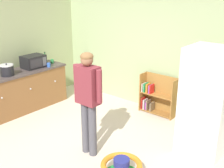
{
  "coord_description": "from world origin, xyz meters",
  "views": [
    {
      "loc": [
        3.07,
        -2.84,
        2.65
      ],
      "look_at": [
        0.19,
        0.62,
        1.07
      ],
      "focal_mm": 45.21,
      "sensor_mm": 36.0,
      "label": 1
    }
  ],
  "objects_px": {
    "orange_cup": "(4,70)",
    "green_cup": "(52,61)",
    "refrigerator": "(207,102)",
    "microwave": "(33,62)",
    "blue_cup": "(49,65)",
    "green_glass_bottle": "(45,58)",
    "standing_person": "(88,96)",
    "bookshelf": "(157,97)",
    "crock_pot": "(7,70)",
    "kitchen_counter": "(23,90)"
  },
  "relations": [
    {
      "from": "bookshelf",
      "to": "standing_person",
      "type": "xyz_separation_m",
      "value": [
        -0.01,
        -2.09,
        0.66
      ]
    },
    {
      "from": "kitchen_counter",
      "to": "orange_cup",
      "type": "bearing_deg",
      "value": -118.58
    },
    {
      "from": "refrigerator",
      "to": "blue_cup",
      "type": "height_order",
      "value": "refrigerator"
    },
    {
      "from": "standing_person",
      "to": "green_glass_bottle",
      "type": "height_order",
      "value": "standing_person"
    },
    {
      "from": "refrigerator",
      "to": "bookshelf",
      "type": "distance_m",
      "value": 1.71
    },
    {
      "from": "green_glass_bottle",
      "to": "blue_cup",
      "type": "relative_size",
      "value": 2.59
    },
    {
      "from": "refrigerator",
      "to": "green_glass_bottle",
      "type": "relative_size",
      "value": 7.24
    },
    {
      "from": "orange_cup",
      "to": "green_cup",
      "type": "bearing_deg",
      "value": 81.16
    },
    {
      "from": "refrigerator",
      "to": "blue_cup",
      "type": "distance_m",
      "value": 3.57
    },
    {
      "from": "refrigerator",
      "to": "green_cup",
      "type": "bearing_deg",
      "value": -178.93
    },
    {
      "from": "orange_cup",
      "to": "blue_cup",
      "type": "height_order",
      "value": "same"
    },
    {
      "from": "standing_person",
      "to": "crock_pot",
      "type": "bearing_deg",
      "value": -179.4
    },
    {
      "from": "kitchen_counter",
      "to": "green_cup",
      "type": "height_order",
      "value": "green_cup"
    },
    {
      "from": "kitchen_counter",
      "to": "orange_cup",
      "type": "relative_size",
      "value": 21.47
    },
    {
      "from": "bookshelf",
      "to": "microwave",
      "type": "xyz_separation_m",
      "value": [
        -2.38,
        -1.41,
        0.67
      ]
    },
    {
      "from": "bookshelf",
      "to": "orange_cup",
      "type": "relative_size",
      "value": 8.95
    },
    {
      "from": "microwave",
      "to": "green_glass_bottle",
      "type": "bearing_deg",
      "value": 112.96
    },
    {
      "from": "green_glass_bottle",
      "to": "kitchen_counter",
      "type": "bearing_deg",
      "value": -76.52
    },
    {
      "from": "standing_person",
      "to": "bookshelf",
      "type": "bearing_deg",
      "value": 89.64
    },
    {
      "from": "refrigerator",
      "to": "standing_person",
      "type": "xyz_separation_m",
      "value": [
        -1.41,
        -1.25,
        0.14
      ]
    },
    {
      "from": "refrigerator",
      "to": "orange_cup",
      "type": "bearing_deg",
      "value": -162.88
    },
    {
      "from": "refrigerator",
      "to": "microwave",
      "type": "bearing_deg",
      "value": -171.31
    },
    {
      "from": "refrigerator",
      "to": "green_glass_bottle",
      "type": "height_order",
      "value": "refrigerator"
    },
    {
      "from": "refrigerator",
      "to": "orange_cup",
      "type": "xyz_separation_m",
      "value": [
        -3.94,
        -1.21,
        0.06
      ]
    },
    {
      "from": "crock_pot",
      "to": "orange_cup",
      "type": "xyz_separation_m",
      "value": [
        -0.24,
        0.07,
        -0.07
      ]
    },
    {
      "from": "bookshelf",
      "to": "green_glass_bottle",
      "type": "distance_m",
      "value": 2.82
    },
    {
      "from": "orange_cup",
      "to": "refrigerator",
      "type": "bearing_deg",
      "value": 17.12
    },
    {
      "from": "standing_person",
      "to": "blue_cup",
      "type": "height_order",
      "value": "standing_person"
    },
    {
      "from": "standing_person",
      "to": "orange_cup",
      "type": "distance_m",
      "value": 2.53
    },
    {
      "from": "kitchen_counter",
      "to": "standing_person",
      "type": "distance_m",
      "value": 2.46
    },
    {
      "from": "standing_person",
      "to": "crock_pot",
      "type": "distance_m",
      "value": 2.29
    },
    {
      "from": "refrigerator",
      "to": "standing_person",
      "type": "height_order",
      "value": "refrigerator"
    },
    {
      "from": "microwave",
      "to": "orange_cup",
      "type": "xyz_separation_m",
      "value": [
        -0.16,
        -0.64,
        -0.09
      ]
    },
    {
      "from": "kitchen_counter",
      "to": "standing_person",
      "type": "height_order",
      "value": "standing_person"
    },
    {
      "from": "orange_cup",
      "to": "green_cup",
      "type": "height_order",
      "value": "same"
    },
    {
      "from": "microwave",
      "to": "orange_cup",
      "type": "relative_size",
      "value": 5.05
    },
    {
      "from": "microwave",
      "to": "green_cup",
      "type": "distance_m",
      "value": 0.52
    },
    {
      "from": "bookshelf",
      "to": "orange_cup",
      "type": "height_order",
      "value": "orange_cup"
    },
    {
      "from": "orange_cup",
      "to": "kitchen_counter",
      "type": "bearing_deg",
      "value": 61.42
    },
    {
      "from": "orange_cup",
      "to": "blue_cup",
      "type": "distance_m",
      "value": 0.96
    },
    {
      "from": "blue_cup",
      "to": "green_glass_bottle",
      "type": "bearing_deg",
      "value": 151.82
    },
    {
      "from": "refrigerator",
      "to": "microwave",
      "type": "height_order",
      "value": "refrigerator"
    },
    {
      "from": "green_cup",
      "to": "microwave",
      "type": "bearing_deg",
      "value": -91.79
    },
    {
      "from": "green_cup",
      "to": "blue_cup",
      "type": "bearing_deg",
      "value": -52.15
    },
    {
      "from": "green_cup",
      "to": "orange_cup",
      "type": "bearing_deg",
      "value": -98.84
    },
    {
      "from": "standing_person",
      "to": "blue_cup",
      "type": "bearing_deg",
      "value": 156.72
    },
    {
      "from": "kitchen_counter",
      "to": "blue_cup",
      "type": "distance_m",
      "value": 0.8
    },
    {
      "from": "bookshelf",
      "to": "crock_pot",
      "type": "xyz_separation_m",
      "value": [
        -2.3,
        -2.11,
        0.65
      ]
    },
    {
      "from": "blue_cup",
      "to": "green_cup",
      "type": "relative_size",
      "value": 1.0
    },
    {
      "from": "bookshelf",
      "to": "microwave",
      "type": "height_order",
      "value": "microwave"
    }
  ]
}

